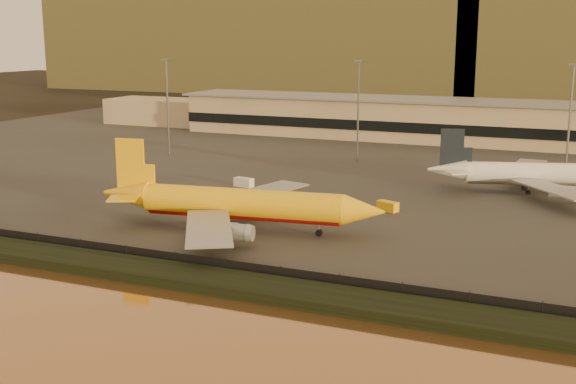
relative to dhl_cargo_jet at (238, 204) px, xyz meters
name	(u,v)px	position (x,y,z in m)	size (l,w,h in m)	color
ground	(255,249)	(7.13, -8.19, -4.53)	(900.00, 900.00, 0.00)	black
embankment	(198,279)	(7.13, -25.19, -3.83)	(320.00, 7.00, 1.40)	black
tarmac	(410,155)	(7.13, 86.81, -4.43)	(320.00, 220.00, 0.20)	#2D2D2D
perimeter_fence	(213,266)	(7.13, -21.19, -3.23)	(300.00, 0.05, 2.20)	black
terminal_building	(389,119)	(-7.39, 117.36, 1.72)	(202.00, 25.00, 12.60)	tan
apron_light_masts	(455,106)	(22.13, 66.81, 11.17)	(152.20, 12.20, 25.40)	slate
distant_hills	(481,36)	(-13.61, 331.81, 26.86)	(470.00, 160.00, 70.00)	brown
dhl_cargo_jet	(238,204)	(0.00, 0.00, 0.00)	(48.54, 47.11, 14.50)	yellow
white_narrowbody_jet	(539,174)	(42.95, 50.03, -0.48)	(43.97, 41.83, 12.91)	white
gse_vehicle_yellow	(388,206)	(18.98, 22.71, -3.44)	(3.95, 1.78, 1.78)	yellow
gse_vehicle_white	(244,182)	(-15.06, 31.77, -3.39)	(4.16, 1.87, 1.87)	white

